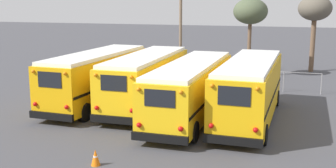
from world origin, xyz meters
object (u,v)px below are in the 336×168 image
object	(u,v)px
school_bus_0	(97,77)
traffic_cone	(95,157)
bare_tree_0	(250,12)
bare_tree_1	(315,10)
utility_pole	(181,21)
school_bus_1	(147,79)
school_bus_2	(191,88)
school_bus_3	(250,88)

from	to	relation	value
school_bus_0	traffic_cone	world-z (taller)	school_bus_0
bare_tree_0	bare_tree_1	world-z (taller)	bare_tree_1
utility_pole	traffic_cone	xyz separation A→B (m)	(1.91, -19.67, -4.18)
school_bus_1	bare_tree_0	bearing A→B (deg)	67.88
school_bus_0	utility_pole	world-z (taller)	utility_pole
school_bus_1	utility_pole	xyz separation A→B (m)	(-0.78, 10.59, 2.79)
school_bus_0	school_bus_2	distance (m)	6.22
utility_pole	traffic_cone	distance (m)	20.20
school_bus_3	utility_pole	xyz separation A→B (m)	(-6.90, 11.78, 2.76)
school_bus_0	utility_pole	bearing A→B (deg)	78.22
bare_tree_1	traffic_cone	world-z (taller)	bare_tree_1
school_bus_1	school_bus_2	distance (m)	3.38
school_bus_2	bare_tree_1	bearing A→B (deg)	68.88
school_bus_0	utility_pole	xyz separation A→B (m)	(2.27, 10.90, 2.78)
school_bus_1	utility_pole	distance (m)	10.98
bare_tree_0	bare_tree_1	bearing A→B (deg)	40.37
school_bus_3	utility_pole	size ratio (longest dim) A/B	1.18
school_bus_2	traffic_cone	distance (m)	7.98
bare_tree_0	school_bus_3	bearing A→B (deg)	-83.78
traffic_cone	utility_pole	bearing A→B (deg)	95.53
school_bus_0	bare_tree_0	world-z (taller)	bare_tree_0
school_bus_1	bare_tree_0	xyz separation A→B (m)	(4.72, 11.61, 3.56)
school_bus_0	school_bus_3	xyz separation A→B (m)	(9.17, -0.87, 0.01)
school_bus_2	traffic_cone	xyz separation A→B (m)	(-1.93, -7.63, -1.31)
school_bus_3	bare_tree_1	distance (m)	17.85
bare_tree_0	utility_pole	bearing A→B (deg)	-169.44
school_bus_3	utility_pole	bearing A→B (deg)	120.36
school_bus_0	bare_tree_0	xyz separation A→B (m)	(7.78, 11.93, 3.54)
school_bus_1	school_bus_2	size ratio (longest dim) A/B	0.90
school_bus_0	school_bus_1	xyz separation A→B (m)	(3.06, 0.32, -0.02)
school_bus_1	traffic_cone	size ratio (longest dim) A/B	14.99
school_bus_0	school_bus_2	xyz separation A→B (m)	(6.11, -1.13, -0.08)
bare_tree_1	school_bus_3	bearing A→B (deg)	-102.04
bare_tree_1	traffic_cone	distance (m)	26.91
utility_pole	bare_tree_1	world-z (taller)	utility_pole
utility_pole	school_bus_2	bearing A→B (deg)	-72.31
school_bus_1	school_bus_2	bearing A→B (deg)	-25.42
school_bus_3	school_bus_1	bearing A→B (deg)	168.98
bare_tree_0	traffic_cone	bearing A→B (deg)	-99.86
school_bus_2	traffic_cone	bearing A→B (deg)	-104.22
school_bus_2	bare_tree_0	bearing A→B (deg)	82.75
utility_pole	bare_tree_1	distance (m)	11.84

